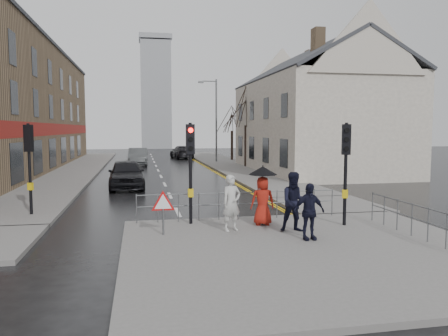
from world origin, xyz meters
name	(u,v)px	position (x,y,z in m)	size (l,w,h in m)	color
ground	(186,229)	(0.00, 0.00, 0.00)	(120.00, 120.00, 0.00)	black
near_pavement	(311,251)	(3.00, -3.50, 0.07)	(10.00, 9.00, 0.14)	#605E5B
left_pavement	(77,169)	(-6.50, 23.00, 0.07)	(4.00, 44.00, 0.14)	#605E5B
right_pavement	(227,164)	(6.50, 25.00, 0.07)	(4.00, 40.00, 0.14)	#605E5B
pavement_bridge_right	(329,205)	(6.50, 3.00, 0.07)	(4.00, 4.20, 0.14)	#605E5B
building_right_cream	(314,110)	(12.00, 18.00, 4.78)	(9.00, 16.40, 10.10)	beige
church_tower	(156,96)	(1.50, 62.00, 9.00)	(5.00, 5.00, 18.00)	gray
traffic_signal_near_left	(190,155)	(0.20, 0.20, 2.46)	(0.28, 0.27, 3.40)	black
traffic_signal_near_right	(346,156)	(5.20, -1.00, 2.46)	(0.34, 0.33, 3.40)	black
traffic_signal_far_left	(29,153)	(-5.50, 3.00, 2.46)	(0.34, 0.33, 3.40)	black
guard_railing_front	(239,199)	(1.95, 0.60, 0.86)	(7.14, 0.04, 1.00)	#595B5E
guard_railing_side	(412,213)	(6.50, -2.75, 0.84)	(0.04, 4.54, 1.00)	#595B5E
warning_sign	(163,205)	(-0.80, -1.21, 1.04)	(0.80, 0.07, 1.35)	#595B5E
street_lamp	(214,115)	(5.82, 28.00, 4.71)	(1.83, 0.25, 8.00)	#595B5E
tree_near	(246,108)	(7.50, 22.00, 5.14)	(2.40, 2.40, 6.58)	#2E2019
tree_far	(232,118)	(8.00, 30.00, 4.42)	(2.40, 2.40, 5.64)	#2E2019
pedestrian_a	(232,203)	(1.34, -1.09, 1.02)	(0.65, 0.42, 1.77)	#B7B7B3
pedestrian_b	(295,202)	(3.25, -1.56, 1.07)	(0.91, 0.71, 1.86)	black
pedestrian_with_umbrella	(263,192)	(2.52, -0.46, 1.24)	(0.96, 0.96, 1.97)	#A31E13
pedestrian_d	(309,211)	(3.29, -2.58, 0.96)	(0.96, 0.40, 1.65)	black
car_parked	(126,174)	(-2.20, 10.71, 0.81)	(1.92, 4.77, 1.63)	black
car_mid	(138,157)	(-1.58, 26.47, 0.79)	(1.67, 4.80, 1.58)	#444749
car_far	(182,152)	(3.25, 34.89, 0.72)	(2.02, 4.96, 1.44)	black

